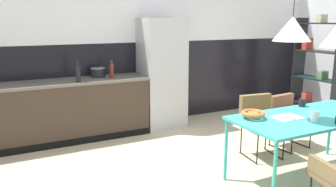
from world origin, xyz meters
The scene contains 15 objects.
back_wall_splashback_dark centered at (0.00, 2.74, 0.71)m, with size 7.43×0.12×1.42m, color black.
kitchen_counter centered at (-1.86, 2.38, 0.46)m, with size 3.44×0.63×0.91m.
refrigerator_column centered at (0.21, 2.38, 0.91)m, with size 0.69×0.60×1.83m, color #ADAFB2.
dining_table centered at (0.84, -0.15, 0.71)m, with size 1.78×0.84×0.75m.
armchair_far_side centered at (0.83, 0.64, 0.52)m, with size 0.53×0.52×0.81m.
armchair_corner_seat centered at (1.42, 0.72, 0.47)m, with size 0.53×0.52×0.73m.
fruit_bowl centered at (0.20, 0.05, 0.81)m, with size 0.26×0.26×0.08m.
open_book centered at (0.55, -0.10, 0.76)m, with size 0.31×0.23×0.02m.
mug_dark_espresso centered at (1.08, 0.18, 0.80)m, with size 0.13×0.08×0.10m.
mug_wide_latte centered at (0.71, -0.32, 0.81)m, with size 0.12×0.07×0.11m.
cooking_pot centered at (-0.85, 2.48, 0.99)m, with size 0.22×0.22×0.17m.
bottle_spice_small centered at (-1.22, 2.17, 1.04)m, with size 0.07×0.07×0.30m.
bottle_oil_tall centered at (-0.68, 2.31, 1.03)m, with size 0.06×0.06×0.28m.
open_shelf_unit centered at (2.95, 1.56, 0.97)m, with size 0.30×0.92×1.89m.
pendant_lamp_over_table_near centered at (0.49, -0.13, 1.71)m, with size 0.38×0.38×1.21m.
Camera 1 is at (-2.15, -2.65, 1.79)m, focal length 35.66 mm.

